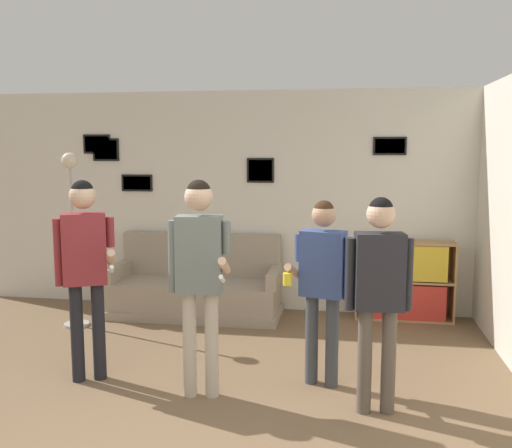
% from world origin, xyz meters
% --- Properties ---
extents(wall_back, '(7.53, 0.08, 2.70)m').
position_xyz_m(wall_back, '(-0.01, 3.68, 1.35)').
color(wall_back, silver).
rests_on(wall_back, ground_plane).
extents(couch, '(2.05, 0.80, 0.95)m').
position_xyz_m(couch, '(-0.72, 3.27, 0.30)').
color(couch, gray).
rests_on(couch, ground_plane).
extents(bookshelf, '(1.13, 0.30, 0.93)m').
position_xyz_m(bookshelf, '(1.75, 3.46, 0.46)').
color(bookshelf, '#A87F51').
rests_on(bookshelf, ground_plane).
extents(floor_lamp, '(0.28, 0.28, 1.96)m').
position_xyz_m(floor_lamp, '(-1.95, 2.60, 1.24)').
color(floor_lamp, '#ADA89E').
rests_on(floor_lamp, ground_plane).
extents(person_player_foreground_left, '(0.59, 0.41, 1.74)m').
position_xyz_m(person_player_foreground_left, '(-1.12, 1.19, 1.08)').
color(person_player_foreground_left, black).
rests_on(person_player_foreground_left, ground_plane).
extents(person_player_foreground_center, '(0.52, 0.46, 1.77)m').
position_xyz_m(person_player_foreground_center, '(-0.08, 1.03, 1.10)').
color(person_player_foreground_center, '#B7AD99').
rests_on(person_player_foreground_center, ground_plane).
extents(person_watcher_holding_cup, '(0.56, 0.37, 1.58)m').
position_xyz_m(person_watcher_holding_cup, '(0.88, 1.41, 0.96)').
color(person_watcher_holding_cup, '#3D4247').
rests_on(person_watcher_holding_cup, ground_plane).
extents(person_spectator_near_bookshelf, '(0.50, 0.24, 1.66)m').
position_xyz_m(person_spectator_near_bookshelf, '(1.31, 0.96, 1.01)').
color(person_spectator_near_bookshelf, brown).
rests_on(person_spectator_near_bookshelf, ground_plane).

